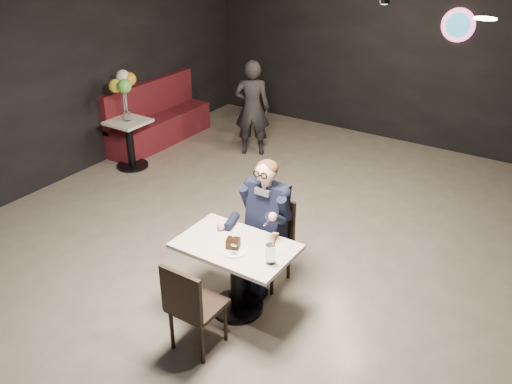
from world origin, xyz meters
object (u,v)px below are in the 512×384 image
Objects in this scene: balloon_vase at (127,116)px; passerby at (252,108)px; booth_bench at (159,113)px; chair_near at (197,304)px; side_table at (131,146)px; chair_far at (267,244)px; seated_man at (267,222)px; main_table at (236,277)px; sundae_glass at (270,254)px.

passerby is (1.25, 1.46, -0.06)m from balloon_vase.
booth_bench is 1.35× the size of passerby.
side_table is at bearing 142.68° from chair_near.
chair_far is 0.26m from seated_man.
seated_man is at bearing 0.00° from chair_far.
side_table is at bearing 20.81° from passerby.
main_table is 0.65m from seated_man.
sundae_glass reaches higher than chair_far.
balloon_vase is (-3.28, 2.49, 0.37)m from chair_near.
chair_near is at bearing -129.56° from sundae_glass.
chair_near is 1.17m from seated_man.
chair_far is 1.00× the size of chair_near.
passerby is (-2.03, 3.95, 0.30)m from chair_near.
sundae_glass is 1.26× the size of balloon_vase.
passerby is at bearing 49.33° from balloon_vase.
seated_man reaches higher than booth_bench.
seated_man reaches higher than chair_far.
balloon_vase is (-3.28, 1.34, 0.37)m from chair_far.
seated_man is 0.77m from sundae_glass.
chair_near is 1.34× the size of side_table.
seated_man is 3.54m from balloon_vase.
chair_near is at bearing -37.20° from balloon_vase.
side_table is (-3.28, 2.49, -0.12)m from chair_near.
chair_far is 3.47m from passerby.
chair_near is 5.00m from booth_bench.
balloon_vase is at bearing -73.30° from booth_bench.
seated_man is at bearing 89.88° from chair_near.
booth_bench is (-3.58, 2.34, -0.21)m from seated_man.
chair_far is 0.60× the size of passerby.
booth_bench is 3.00× the size of side_table.
passerby is at bearing 125.85° from chair_far.
passerby is (1.25, 1.46, 0.42)m from side_table.
chair_far is at bearing 97.32° from passerby.
chair_near is at bearing -37.20° from side_table.
side_table is 1.97m from passerby.
sundae_glass is (0.43, -0.63, 0.13)m from seated_man.
chair_far is at bearing -33.24° from booth_bench.
main_table is 0.53× the size of booth_bench.
side_table is (-3.28, 1.34, -0.12)m from chair_far.
side_table is (-3.28, 1.89, -0.03)m from main_table.
seated_man is (0.00, 0.55, 0.34)m from main_table.
main_table is 0.56m from chair_far.
main_table is at bearing 89.88° from chair_near.
main_table is 0.72× the size of passerby.
booth_bench is at bearing 135.61° from chair_near.
seated_man is at bearing 124.16° from sundae_glass.
passerby is at bearing 125.85° from seated_man.
balloon_vase is at bearing 142.68° from chair_near.
chair_far reaches higher than balloon_vase.
sundae_glass is at bearing -28.04° from side_table.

